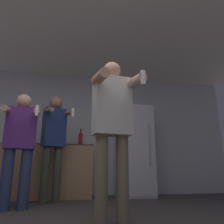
{
  "coord_description": "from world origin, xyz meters",
  "views": [
    {
      "loc": [
        0.04,
        -1.58,
        0.48
      ],
      "look_at": [
        0.42,
        0.6,
        1.08
      ],
      "focal_mm": 35.0,
      "sensor_mm": 36.0,
      "label": 1
    }
  ],
  "objects_px": {
    "bottle_amber_bourbon": "(81,139)",
    "person_woman_foreground": "(113,121)",
    "refrigerator": "(133,151)",
    "bottle_dark_rum": "(11,140)",
    "bottle_tall_gin": "(48,139)",
    "person_spectator_back": "(54,137)",
    "bottle_short_whiskey": "(57,140)",
    "person_man_side": "(20,141)"
  },
  "relations": [
    {
      "from": "bottle_amber_bourbon",
      "to": "person_woman_foreground",
      "type": "bearing_deg",
      "value": -83.13
    },
    {
      "from": "refrigerator",
      "to": "bottle_dark_rum",
      "type": "distance_m",
      "value": 2.36
    },
    {
      "from": "refrigerator",
      "to": "bottle_tall_gin",
      "type": "height_order",
      "value": "refrigerator"
    },
    {
      "from": "refrigerator",
      "to": "person_spectator_back",
      "type": "distance_m",
      "value": 1.63
    },
    {
      "from": "bottle_tall_gin",
      "to": "bottle_short_whiskey",
      "type": "distance_m",
      "value": 0.17
    },
    {
      "from": "bottle_dark_rum",
      "to": "person_woman_foreground",
      "type": "xyz_separation_m",
      "value": [
        1.55,
        -2.15,
        -0.06
      ]
    },
    {
      "from": "bottle_short_whiskey",
      "to": "bottle_amber_bourbon",
      "type": "bearing_deg",
      "value": 0.0
    },
    {
      "from": "refrigerator",
      "to": "bottle_short_whiskey",
      "type": "height_order",
      "value": "refrigerator"
    },
    {
      "from": "bottle_tall_gin",
      "to": "person_spectator_back",
      "type": "height_order",
      "value": "person_spectator_back"
    },
    {
      "from": "refrigerator",
      "to": "bottle_tall_gin",
      "type": "distance_m",
      "value": 1.69
    },
    {
      "from": "person_woman_foreground",
      "to": "person_man_side",
      "type": "bearing_deg",
      "value": 138.89
    },
    {
      "from": "person_woman_foreground",
      "to": "person_man_side",
      "type": "relative_size",
      "value": 1.07
    },
    {
      "from": "person_woman_foreground",
      "to": "refrigerator",
      "type": "bearing_deg",
      "value": 69.32
    },
    {
      "from": "bottle_tall_gin",
      "to": "person_woman_foreground",
      "type": "distance_m",
      "value": 2.32
    },
    {
      "from": "bottle_amber_bourbon",
      "to": "bottle_tall_gin",
      "type": "height_order",
      "value": "bottle_amber_bourbon"
    },
    {
      "from": "person_spectator_back",
      "to": "refrigerator",
      "type": "bearing_deg",
      "value": 20.6
    },
    {
      "from": "refrigerator",
      "to": "person_spectator_back",
      "type": "relative_size",
      "value": 1.0
    },
    {
      "from": "bottle_tall_gin",
      "to": "bottle_dark_rum",
      "type": "bearing_deg",
      "value": 180.0
    },
    {
      "from": "person_man_side",
      "to": "refrigerator",
      "type": "bearing_deg",
      "value": 31.04
    },
    {
      "from": "person_woman_foreground",
      "to": "person_spectator_back",
      "type": "height_order",
      "value": "person_spectator_back"
    },
    {
      "from": "person_spectator_back",
      "to": "person_woman_foreground",
      "type": "bearing_deg",
      "value": -65.1
    },
    {
      "from": "bottle_amber_bourbon",
      "to": "refrigerator",
      "type": "bearing_deg",
      "value": -1.41
    },
    {
      "from": "bottle_amber_bourbon",
      "to": "person_spectator_back",
      "type": "bearing_deg",
      "value": -127.62
    },
    {
      "from": "bottle_short_whiskey",
      "to": "person_spectator_back",
      "type": "relative_size",
      "value": 0.17
    },
    {
      "from": "person_woman_foreground",
      "to": "person_spectator_back",
      "type": "xyz_separation_m",
      "value": [
        -0.72,
        1.55,
        0.04
      ]
    },
    {
      "from": "bottle_tall_gin",
      "to": "bottle_dark_rum",
      "type": "height_order",
      "value": "bottle_tall_gin"
    },
    {
      "from": "bottle_amber_bourbon",
      "to": "person_spectator_back",
      "type": "distance_m",
      "value": 0.76
    },
    {
      "from": "person_man_side",
      "to": "person_woman_foreground",
      "type": "bearing_deg",
      "value": -41.11
    },
    {
      "from": "bottle_tall_gin",
      "to": "person_woman_foreground",
      "type": "relative_size",
      "value": 0.18
    },
    {
      "from": "bottle_short_whiskey",
      "to": "person_spectator_back",
      "type": "height_order",
      "value": "person_spectator_back"
    },
    {
      "from": "bottle_tall_gin",
      "to": "bottle_short_whiskey",
      "type": "height_order",
      "value": "bottle_tall_gin"
    },
    {
      "from": "refrigerator",
      "to": "person_man_side",
      "type": "relative_size",
      "value": 1.13
    },
    {
      "from": "bottle_amber_bourbon",
      "to": "bottle_tall_gin",
      "type": "distance_m",
      "value": 0.62
    },
    {
      "from": "bottle_tall_gin",
      "to": "person_woman_foreground",
      "type": "xyz_separation_m",
      "value": [
        0.87,
        -2.15,
        -0.08
      ]
    },
    {
      "from": "bottle_tall_gin",
      "to": "person_man_side",
      "type": "relative_size",
      "value": 0.19
    },
    {
      "from": "bottle_short_whiskey",
      "to": "person_spectator_back",
      "type": "xyz_separation_m",
      "value": [
        -0.01,
        -0.6,
        -0.03
      ]
    },
    {
      "from": "bottle_dark_rum",
      "to": "refrigerator",
      "type": "bearing_deg",
      "value": -0.64
    },
    {
      "from": "refrigerator",
      "to": "bottle_short_whiskey",
      "type": "relative_size",
      "value": 5.92
    },
    {
      "from": "person_man_side",
      "to": "bottle_short_whiskey",
      "type": "bearing_deg",
      "value": 71.08
    },
    {
      "from": "bottle_amber_bourbon",
      "to": "bottle_short_whiskey",
      "type": "bearing_deg",
      "value": -180.0
    },
    {
      "from": "refrigerator",
      "to": "bottle_dark_rum",
      "type": "height_order",
      "value": "refrigerator"
    },
    {
      "from": "bottle_dark_rum",
      "to": "person_spectator_back",
      "type": "relative_size",
      "value": 0.15
    }
  ]
}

